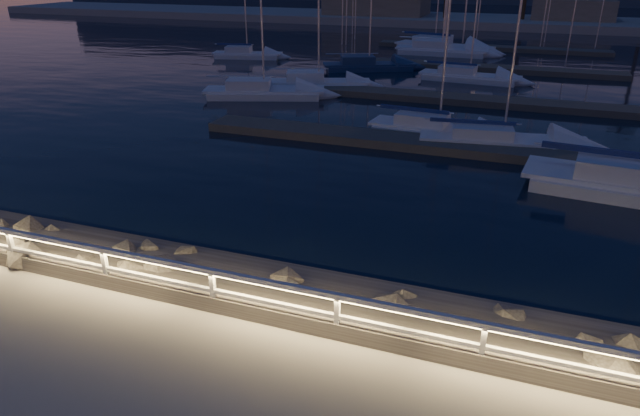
# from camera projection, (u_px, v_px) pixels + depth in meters

# --- Properties ---
(ground) EXTENTS (400.00, 400.00, 0.00)m
(ground) POSITION_uv_depth(u_px,v_px,m) (294.00, 326.00, 12.59)
(ground) COLOR gray
(ground) RESTS_ON ground
(harbor_water) EXTENTS (400.00, 440.00, 0.60)m
(harbor_water) POSITION_uv_depth(u_px,v_px,m) (466.00, 92.00, 39.85)
(harbor_water) COLOR black
(harbor_water) RESTS_ON ground
(guard_rail) EXTENTS (44.11, 0.12, 1.06)m
(guard_rail) POSITION_uv_depth(u_px,v_px,m) (290.00, 296.00, 12.30)
(guard_rail) COLOR silver
(guard_rail) RESTS_ON ground
(riprap) EXTENTS (29.37, 2.78, 1.32)m
(riprap) POSITION_uv_depth(u_px,v_px,m) (355.00, 310.00, 13.52)
(riprap) COLOR slate
(riprap) RESTS_ON ground
(floating_docks) EXTENTS (22.00, 36.00, 0.40)m
(floating_docks) POSITION_uv_depth(u_px,v_px,m) (469.00, 80.00, 40.72)
(floating_docks) COLOR #565148
(floating_docks) RESTS_ON ground
(far_shore) EXTENTS (160.00, 14.00, 5.20)m
(far_shore) POSITION_uv_depth(u_px,v_px,m) (506.00, 19.00, 76.25)
(far_shore) COLOR gray
(far_shore) RESTS_ON ground
(sailboat_a) EXTENTS (7.20, 4.24, 11.93)m
(sailboat_a) POSITION_uv_depth(u_px,v_px,m) (316.00, 82.00, 38.78)
(sailboat_a) COLOR silver
(sailboat_a) RESTS_ON ground
(sailboat_b) EXTENTS (7.02, 2.70, 11.69)m
(sailboat_b) POSITION_uv_depth(u_px,v_px,m) (435.00, 128.00, 28.27)
(sailboat_b) COLOR silver
(sailboat_b) RESTS_ON ground
(sailboat_d) EXTENTS (7.79, 3.26, 12.78)m
(sailboat_d) POSITION_uv_depth(u_px,v_px,m) (498.00, 139.00, 26.50)
(sailboat_d) COLOR silver
(sailboat_d) RESTS_ON ground
(sailboat_e) EXTENTS (6.36, 3.15, 10.49)m
(sailboat_e) POSITION_uv_depth(u_px,v_px,m) (246.00, 54.00, 50.99)
(sailboat_e) COLOR silver
(sailboat_e) RESTS_ON ground
(sailboat_f) EXTENTS (7.81, 4.50, 12.87)m
(sailboat_f) POSITION_uv_depth(u_px,v_px,m) (261.00, 91.00, 36.27)
(sailboat_f) COLOR silver
(sailboat_f) RESTS_ON ground
(sailboat_g) EXTENTS (7.26, 2.77, 12.05)m
(sailboat_g) POSITION_uv_depth(u_px,v_px,m) (467.00, 75.00, 41.35)
(sailboat_g) COLOR silver
(sailboat_g) RESTS_ON ground
(sailboat_j) EXTENTS (7.40, 4.86, 12.35)m
(sailboat_j) POSITION_uv_depth(u_px,v_px,m) (367.00, 65.00, 45.45)
(sailboat_j) COLOR navy
(sailboat_j) RESTS_ON ground
(sailboat_k) EXTENTS (9.75, 4.94, 15.94)m
(sailboat_k) POSITION_uv_depth(u_px,v_px,m) (441.00, 46.00, 55.21)
(sailboat_k) COLOR silver
(sailboat_k) RESTS_ON ground
(sailboat_n) EXTENTS (8.44, 2.68, 14.29)m
(sailboat_n) POSITION_uv_depth(u_px,v_px,m) (439.00, 50.00, 52.86)
(sailboat_n) COLOR silver
(sailboat_n) RESTS_ON ground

